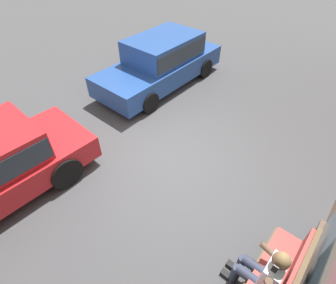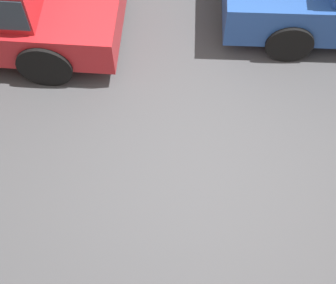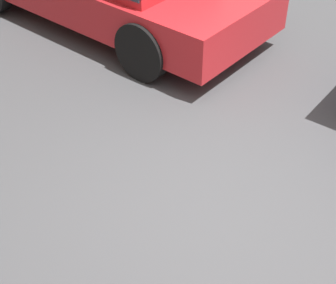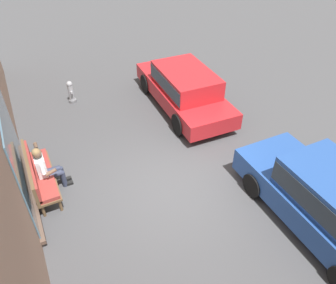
# 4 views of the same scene
# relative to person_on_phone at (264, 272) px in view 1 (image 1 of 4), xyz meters

# --- Properties ---
(ground_plane) EXTENTS (60.00, 60.00, 0.00)m
(ground_plane) POSITION_rel_person_on_phone_xyz_m (-1.33, -2.68, -0.68)
(ground_plane) COLOR #424244
(person_on_phone) EXTENTS (0.73, 0.74, 1.31)m
(person_on_phone) POSITION_rel_person_on_phone_xyz_m (0.00, 0.00, 0.00)
(person_on_phone) COLOR #2D3347
(person_on_phone) RESTS_ON ground_plane
(parked_car_near) EXTENTS (4.42, 1.84, 1.51)m
(parked_car_near) POSITION_rel_person_on_phone_xyz_m (-3.89, -5.23, 0.14)
(parked_car_near) COLOR #23478E
(parked_car_near) RESTS_ON ground_plane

